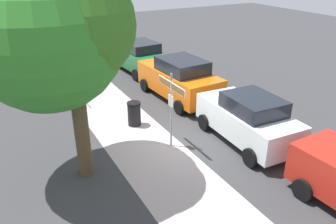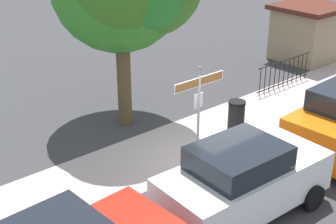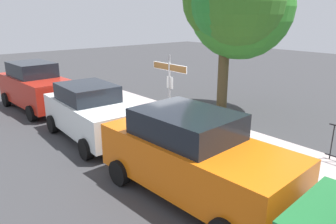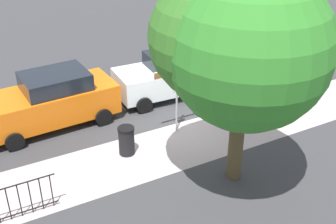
{
  "view_description": "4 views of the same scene",
  "coord_description": "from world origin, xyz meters",
  "px_view_note": "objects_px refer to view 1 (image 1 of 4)",
  "views": [
    {
      "loc": [
        -9.43,
        5.56,
        6.24
      ],
      "look_at": [
        -0.74,
        0.83,
        1.65
      ],
      "focal_mm": 36.07,
      "sensor_mm": 36.0,
      "label": 1
    },
    {
      "loc": [
        -8.55,
        -8.11,
        6.8
      ],
      "look_at": [
        -0.97,
        0.77,
        1.52
      ],
      "focal_mm": 51.35,
      "sensor_mm": 36.0,
      "label": 2
    },
    {
      "loc": [
        8.21,
        -6.85,
        4.03
      ],
      "look_at": [
        0.44,
        -0.21,
        0.93
      ],
      "focal_mm": 34.03,
      "sensor_mm": 36.0,
      "label": 3
    },
    {
      "loc": [
        6.5,
        12.11,
        8.22
      ],
      "look_at": [
        0.58,
        1.19,
        1.34
      ],
      "focal_mm": 46.87,
      "sensor_mm": 36.0,
      "label": 4
    }
  ],
  "objects_px": {
    "utility_shed": "(26,58)",
    "trash_bin": "(134,114)",
    "car_green": "(139,56)",
    "car_silver": "(110,38)",
    "street_sign": "(171,97)",
    "car_orange": "(179,78)",
    "shade_tree": "(63,29)",
    "car_white": "(248,119)"
  },
  "relations": [
    {
      "from": "shade_tree",
      "to": "trash_bin",
      "type": "xyz_separation_m",
      "value": [
        1.98,
        -2.76,
        -3.96
      ]
    },
    {
      "from": "shade_tree",
      "to": "car_orange",
      "type": "xyz_separation_m",
      "value": [
        3.57,
        -5.78,
        -3.46
      ]
    },
    {
      "from": "car_white",
      "to": "car_silver",
      "type": "xyz_separation_m",
      "value": [
        14.4,
        0.06,
        0.08
      ]
    },
    {
      "from": "shade_tree",
      "to": "car_white",
      "type": "height_order",
      "value": "shade_tree"
    },
    {
      "from": "car_white",
      "to": "utility_shed",
      "type": "bearing_deg",
      "value": 30.86
    },
    {
      "from": "street_sign",
      "to": "utility_shed",
      "type": "relative_size",
      "value": 0.94
    },
    {
      "from": "car_green",
      "to": "car_silver",
      "type": "bearing_deg",
      "value": -3.0
    },
    {
      "from": "car_orange",
      "to": "trash_bin",
      "type": "relative_size",
      "value": 4.89
    },
    {
      "from": "car_silver",
      "to": "trash_bin",
      "type": "distance_m",
      "value": 11.61
    },
    {
      "from": "car_green",
      "to": "car_silver",
      "type": "distance_m",
      "value": 4.81
    },
    {
      "from": "car_orange",
      "to": "car_white",
      "type": "bearing_deg",
      "value": 177.95
    },
    {
      "from": "car_orange",
      "to": "car_silver",
      "type": "relative_size",
      "value": 1.16
    },
    {
      "from": "utility_shed",
      "to": "car_green",
      "type": "bearing_deg",
      "value": -103.83
    },
    {
      "from": "car_silver",
      "to": "car_orange",
      "type": "bearing_deg",
      "value": 179.04
    },
    {
      "from": "car_orange",
      "to": "car_green",
      "type": "height_order",
      "value": "car_orange"
    },
    {
      "from": "car_green",
      "to": "car_silver",
      "type": "relative_size",
      "value": 1.1
    },
    {
      "from": "car_orange",
      "to": "car_silver",
      "type": "distance_m",
      "value": 9.61
    },
    {
      "from": "car_silver",
      "to": "utility_shed",
      "type": "distance_m",
      "value": 6.79
    },
    {
      "from": "car_white",
      "to": "car_silver",
      "type": "distance_m",
      "value": 14.4
    },
    {
      "from": "utility_shed",
      "to": "trash_bin",
      "type": "height_order",
      "value": "utility_shed"
    },
    {
      "from": "car_green",
      "to": "trash_bin",
      "type": "distance_m",
      "value": 7.1
    },
    {
      "from": "utility_shed",
      "to": "street_sign",
      "type": "bearing_deg",
      "value": -161.25
    },
    {
      "from": "car_green",
      "to": "utility_shed",
      "type": "relative_size",
      "value": 1.57
    },
    {
      "from": "utility_shed",
      "to": "car_silver",
      "type": "bearing_deg",
      "value": -60.56
    },
    {
      "from": "car_silver",
      "to": "trash_bin",
      "type": "relative_size",
      "value": 4.21
    },
    {
      "from": "car_white",
      "to": "trash_bin",
      "type": "distance_m",
      "value": 4.46
    },
    {
      "from": "car_green",
      "to": "trash_bin",
      "type": "bearing_deg",
      "value": 150.74
    },
    {
      "from": "street_sign",
      "to": "shade_tree",
      "type": "relative_size",
      "value": 0.42
    },
    {
      "from": "car_orange",
      "to": "utility_shed",
      "type": "height_order",
      "value": "utility_shed"
    },
    {
      "from": "street_sign",
      "to": "car_orange",
      "type": "bearing_deg",
      "value": -33.88
    },
    {
      "from": "car_orange",
      "to": "utility_shed",
      "type": "bearing_deg",
      "value": 40.56
    },
    {
      "from": "car_orange",
      "to": "street_sign",
      "type": "bearing_deg",
      "value": 143.36
    },
    {
      "from": "shade_tree",
      "to": "utility_shed",
      "type": "height_order",
      "value": "shade_tree"
    },
    {
      "from": "street_sign",
      "to": "car_orange",
      "type": "distance_m",
      "value": 4.6
    },
    {
      "from": "car_silver",
      "to": "trash_bin",
      "type": "xyz_separation_m",
      "value": [
        -11.2,
        3.01,
        -0.51
      ]
    },
    {
      "from": "trash_bin",
      "to": "car_orange",
      "type": "bearing_deg",
      "value": -62.17
    },
    {
      "from": "shade_tree",
      "to": "utility_shed",
      "type": "relative_size",
      "value": 2.23
    },
    {
      "from": "shade_tree",
      "to": "car_silver",
      "type": "relative_size",
      "value": 1.56
    },
    {
      "from": "car_silver",
      "to": "shade_tree",
      "type": "bearing_deg",
      "value": 155.38
    },
    {
      "from": "street_sign",
      "to": "car_green",
      "type": "relative_size",
      "value": 0.6
    },
    {
      "from": "car_orange",
      "to": "trash_bin",
      "type": "distance_m",
      "value": 3.44
    },
    {
      "from": "car_silver",
      "to": "utility_shed",
      "type": "bearing_deg",
      "value": 118.47
    }
  ]
}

